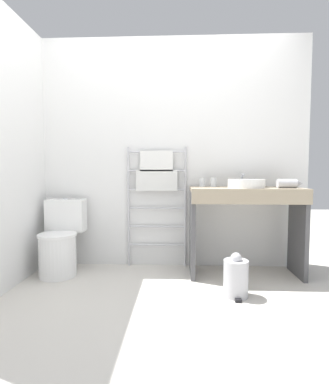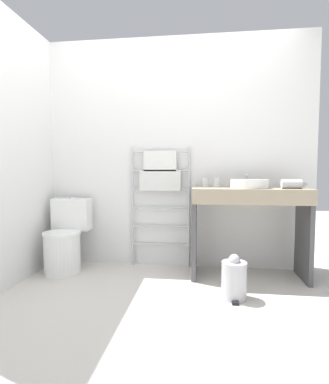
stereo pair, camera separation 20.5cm
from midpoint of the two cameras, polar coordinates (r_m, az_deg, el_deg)
ground_plane at (r=2.16m, az=-3.42°, el=-23.66°), size 12.00×12.00×0.00m
wall_back at (r=3.20m, az=-1.06°, el=7.33°), size 2.87×0.12×2.38m
wall_side at (r=2.98m, az=-29.72°, el=7.06°), size 0.12×1.84×2.38m
toilet at (r=3.15m, az=-21.04°, el=-8.94°), size 0.38×0.50×0.73m
towel_radiator at (r=3.10m, az=-3.40°, el=1.87°), size 0.62×0.06×1.25m
vanity_counter at (r=2.93m, az=13.23°, el=-4.29°), size 1.05×0.49×0.85m
sink_basin at (r=2.89m, az=13.37°, el=1.65°), size 0.34×0.34×0.08m
faucet at (r=3.07m, az=12.73°, el=2.60°), size 0.02×0.10×0.13m
cup_near_wall at (r=3.03m, az=5.29°, el=1.88°), size 0.06×0.06×0.09m
cup_near_edge at (r=3.01m, az=7.42°, el=1.89°), size 0.06×0.06×0.09m
hair_dryer at (r=2.93m, az=20.63°, el=1.52°), size 0.23×0.17×0.08m
trash_bin at (r=2.53m, az=11.10°, el=-15.66°), size 0.20×0.23×0.35m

